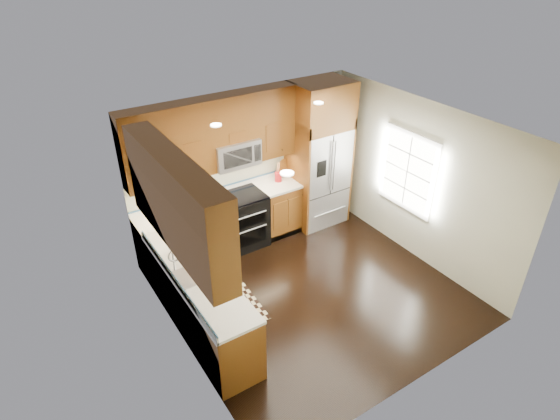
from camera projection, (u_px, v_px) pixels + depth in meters
ground at (311, 291)px, 7.05m from camera, size 4.00×4.00×0.00m
wall_back at (243, 165)px, 7.82m from camera, size 4.00×0.02×2.60m
wall_left at (177, 267)px, 5.45m from camera, size 0.02×4.00×2.60m
wall_right at (417, 181)px, 7.31m from camera, size 0.02×4.00×2.60m
window at (408, 171)px, 7.40m from camera, size 0.04×1.10×1.30m
base_cabinets at (209, 264)px, 6.89m from camera, size 2.85×3.00×0.90m
countertop at (212, 231)px, 6.80m from camera, size 2.86×3.01×0.04m
upper_cabinets at (199, 161)px, 6.25m from camera, size 2.85×3.00×1.15m
range at (242, 220)px, 7.89m from camera, size 0.76×0.67×0.95m
microwave at (235, 153)px, 7.37m from camera, size 0.76×0.40×0.42m
refrigerator at (319, 155)px, 8.16m from camera, size 0.98×0.75×2.60m
sink_faucet at (193, 270)px, 5.89m from camera, size 0.54×0.44×0.37m
rug at (223, 299)px, 6.90m from camera, size 0.92×1.45×0.01m
knife_block at (204, 192)px, 7.52m from camera, size 0.13×0.16×0.27m
utensil_crock at (278, 175)px, 8.04m from camera, size 0.15×0.15×0.35m
cutting_board at (284, 175)px, 8.27m from camera, size 0.39×0.39×0.02m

